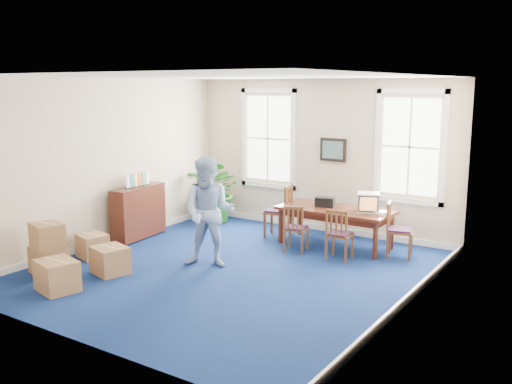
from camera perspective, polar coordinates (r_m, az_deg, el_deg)
The scene contains 25 objects.
floor at distance 9.71m, azimuth -2.46°, elevation -7.76°, with size 6.50×6.50×0.00m, color navy.
ceiling at distance 9.22m, azimuth -2.62°, elevation 11.48°, with size 6.50×6.50×0.00m, color white.
wall_back at distance 12.09m, azimuth 6.52°, elevation 3.61°, with size 6.50×6.50×0.00m, color #C8AF93.
wall_front at distance 7.00m, azimuth -18.29°, elevation -1.95°, with size 6.50×6.50×0.00m, color #C8AF93.
wall_left at distance 11.33m, azimuth -14.95°, elevation 2.86°, with size 6.50×6.50×0.00m, color #C8AF93.
wall_right at distance 7.98m, azimuth 15.22°, elevation -0.30°, with size 6.50×6.50×0.00m, color #C8AF93.
baseboard_back at distance 12.34m, azimuth 6.31°, elevation -3.51°, with size 6.00×0.04×0.12m, color white.
baseboard_left at distance 11.61m, azimuth -14.49°, elevation -4.70°, with size 0.04×6.50×0.12m, color white.
baseboard_right at distance 8.41m, azimuth 14.51°, elevation -10.64°, with size 0.04×6.50×0.12m, color white.
window_left at distance 12.68m, azimuth 1.24°, elevation 5.37°, with size 1.40×0.12×2.20m, color white, non-canonical shape.
window_right at distance 11.32m, azimuth 15.15°, elevation 4.37°, with size 1.40×0.12×2.20m, color white, non-canonical shape.
wall_picture at distance 11.90m, azimuth 7.72°, elevation 4.20°, with size 0.58×0.06×0.48m, color black, non-canonical shape.
conference_table at distance 11.10m, azimuth 7.90°, elevation -3.50°, with size 2.18×0.99×0.74m, color #41190F, non-canonical shape.
crt_tv at distance 10.77m, azimuth 11.18°, elevation -1.03°, with size 0.40×0.43×0.36m, color #B7B7BC, non-canonical shape.
game_console at distance 10.66m, azimuth 12.53°, elevation -2.05°, with size 0.18×0.22×0.06m, color white.
equipment_bag at distance 11.15m, azimuth 6.93°, elevation -0.98°, with size 0.36×0.24×0.18m, color black.
chair_near_left at distance 10.64m, azimuth 4.02°, elevation -3.61°, with size 0.40×0.40×0.90m, color brown, non-canonical shape.
chair_near_right at distance 10.24m, azimuth 8.38°, elevation -4.17°, with size 0.42×0.42×0.93m, color brown, non-canonical shape.
chair_end_left at distance 11.65m, azimuth 2.21°, elevation -1.88°, with size 0.48×0.48×1.08m, color brown, non-canonical shape.
chair_end_right at distance 10.60m, azimuth 14.22°, elevation -3.69°, with size 0.45×0.45×1.00m, color brown, non-canonical shape.
man at distance 9.68m, azimuth -4.69°, elevation -2.05°, with size 0.92×0.71×1.89m, color #8BA6CF.
credenza at distance 11.75m, azimuth -11.67°, elevation -2.10°, with size 0.38×1.32×1.03m, color #41190F.
brochure_rack at distance 11.62m, azimuth -11.73°, elevation 1.08°, with size 0.12×0.66×0.29m, color #99999E, non-canonical shape.
potted_plant at distance 12.83m, azimuth -3.96°, elevation 0.10°, with size 1.30×1.13×1.45m, color #175116.
cardboard_boxes at distance 9.88m, azimuth -18.77°, elevation -5.30°, with size 1.56×1.56×0.89m, color #9C6F45, non-canonical shape.
Camera 1 is at (5.40, -7.47, 3.06)m, focal length 40.00 mm.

